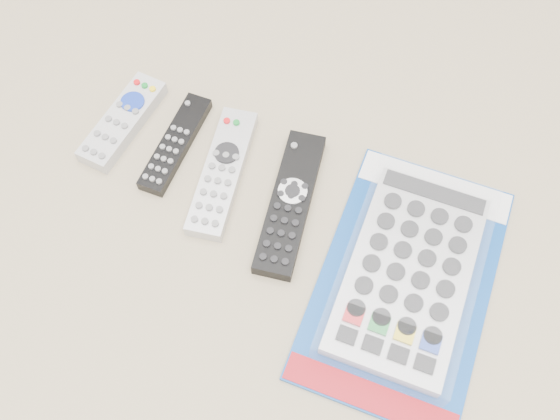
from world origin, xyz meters
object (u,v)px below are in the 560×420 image
at_px(remote_silver_dvd, 222,172).
at_px(remote_large_black, 290,203).
at_px(jumbo_remote_packaged, 409,273).
at_px(remote_small_grey, 123,121).
at_px(remote_slim_black, 175,144).

distance_m(remote_silver_dvd, remote_large_black, 0.10).
relative_size(remote_large_black, jumbo_remote_packaged, 0.63).
xyz_separation_m(remote_silver_dvd, jumbo_remote_packaged, (0.27, -0.04, 0.01)).
distance_m(remote_small_grey, remote_slim_black, 0.08).
relative_size(remote_small_grey, remote_large_black, 0.74).
xyz_separation_m(remote_small_grey, remote_silver_dvd, (0.16, -0.02, -0.00)).
bearing_deg(remote_small_grey, jumbo_remote_packaged, -4.69).
bearing_deg(jumbo_remote_packaged, remote_small_grey, 169.58).
height_order(remote_silver_dvd, remote_large_black, same).
xyz_separation_m(remote_silver_dvd, remote_large_black, (0.10, -0.01, 0.00)).
height_order(remote_silver_dvd, jumbo_remote_packaged, jumbo_remote_packaged).
relative_size(remote_small_grey, jumbo_remote_packaged, 0.47).
height_order(remote_slim_black, remote_large_black, remote_large_black).
xyz_separation_m(remote_small_grey, remote_large_black, (0.26, -0.03, -0.00)).
relative_size(remote_silver_dvd, remote_large_black, 0.93).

